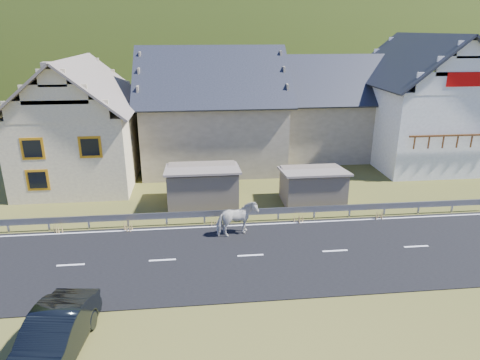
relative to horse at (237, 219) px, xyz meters
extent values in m
plane|color=#3B4116|center=(0.41, -2.13, -0.91)|extent=(160.00, 160.00, 0.00)
cube|color=black|center=(0.41, -2.13, -0.89)|extent=(60.00, 7.00, 0.04)
cube|color=silver|center=(0.41, -2.13, -0.86)|extent=(60.00, 6.60, 0.01)
cube|color=#93969B|center=(0.41, 1.55, -0.33)|extent=(28.00, 0.08, 0.34)
cube|color=#93969B|center=(-11.59, 1.57, -0.56)|extent=(0.10, 0.06, 0.70)
cube|color=#93969B|center=(-9.59, 1.57, -0.56)|extent=(0.10, 0.06, 0.70)
cube|color=#93969B|center=(-7.59, 1.57, -0.56)|extent=(0.10, 0.06, 0.70)
cube|color=#93969B|center=(-5.59, 1.57, -0.56)|extent=(0.10, 0.06, 0.70)
cube|color=#93969B|center=(-3.59, 1.57, -0.56)|extent=(0.10, 0.06, 0.70)
cube|color=#93969B|center=(-1.59, 1.57, -0.56)|extent=(0.10, 0.06, 0.70)
cube|color=#93969B|center=(0.41, 1.57, -0.56)|extent=(0.10, 0.06, 0.70)
cube|color=#93969B|center=(2.41, 1.57, -0.56)|extent=(0.10, 0.06, 0.70)
cube|color=#93969B|center=(4.41, 1.57, -0.56)|extent=(0.10, 0.06, 0.70)
cube|color=#93969B|center=(6.41, 1.57, -0.56)|extent=(0.10, 0.06, 0.70)
cube|color=#93969B|center=(8.41, 1.57, -0.56)|extent=(0.10, 0.06, 0.70)
cube|color=#93969B|center=(10.41, 1.57, -0.56)|extent=(0.10, 0.06, 0.70)
cube|color=#93969B|center=(12.41, 1.57, -0.56)|extent=(0.10, 0.06, 0.70)
cube|color=#6C604E|center=(-1.59, 4.37, 0.19)|extent=(4.30, 3.30, 2.40)
cube|color=#6C604E|center=(4.91, 3.87, 0.09)|extent=(3.80, 2.90, 2.20)
cube|color=#F5E5AD|center=(-9.59, 9.87, 1.59)|extent=(7.00, 9.00, 5.00)
cube|color=#C47C10|center=(-11.19, 5.37, 2.49)|extent=(1.30, 0.12, 1.30)
cube|color=#C47C10|center=(-7.99, 5.37, 2.49)|extent=(1.30, 0.12, 1.30)
cube|color=#C47C10|center=(-11.19, 5.37, 0.59)|extent=(1.30, 0.12, 1.30)
cube|color=gray|center=(-11.59, 11.37, 5.65)|extent=(0.70, 0.70, 2.40)
cube|color=gray|center=(-0.59, 12.87, 1.59)|extent=(10.00, 9.00, 5.00)
cube|color=gray|center=(9.41, 14.87, 1.39)|extent=(9.00, 8.00, 4.60)
cube|color=white|center=(15.41, 11.87, 2.09)|extent=(8.00, 10.00, 6.00)
cube|color=#C10504|center=(15.41, 6.84, 5.89)|extent=(2.60, 0.06, 0.90)
cube|color=#592E13|center=(15.41, 6.62, 2.29)|extent=(6.80, 0.12, 0.12)
ellipsoid|color=#1E3710|center=(5.41, 177.87, -20.91)|extent=(440.00, 280.00, 260.00)
imported|color=beige|center=(0.00, 0.00, 0.00)|extent=(1.55, 2.25, 1.74)
imported|color=black|center=(-6.56, -7.79, -0.16)|extent=(2.08, 4.67, 1.49)
camera|label=1|loc=(-1.90, -19.31, 8.98)|focal=32.00mm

